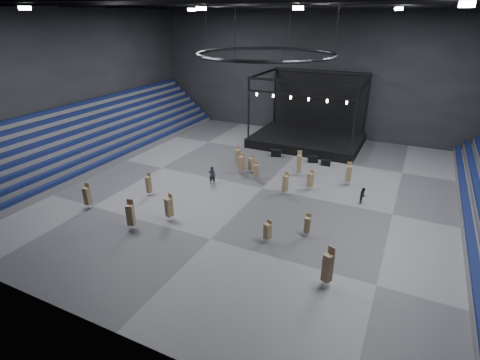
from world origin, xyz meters
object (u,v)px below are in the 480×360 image
at_px(chair_stack_13, 238,155).
at_px(flight_case_left, 276,153).
at_px(crew_member, 363,195).
at_px(chair_stack_4, 310,180).
at_px(stage, 309,133).
at_px(flight_case_right, 326,163).
at_px(chair_stack_9, 349,173).
at_px(chair_stack_0, 242,163).
at_px(chair_stack_10, 268,231).
at_px(chair_stack_8, 149,184).
at_px(flight_case_mid, 313,159).
at_px(chair_stack_7, 299,163).
at_px(chair_stack_14, 130,214).
at_px(chair_stack_12, 251,163).
at_px(chair_stack_11, 169,207).
at_px(chair_stack_1, 307,225).
at_px(chair_stack_6, 285,183).
at_px(chair_stack_5, 328,267).
at_px(man_center, 212,175).
at_px(chair_stack_2, 87,196).
at_px(chair_stack_3, 256,170).

bearing_deg(chair_stack_13, flight_case_left, 51.58).
bearing_deg(crew_member, chair_stack_4, 84.26).
height_order(stage, crew_member, stage).
xyz_separation_m(flight_case_right, chair_stack_9, (3.36, -4.34, 0.94)).
distance_m(stage, chair_stack_0, 14.21).
height_order(stage, chair_stack_10, stage).
bearing_deg(flight_case_right, chair_stack_8, -131.45).
distance_m(flight_case_mid, chair_stack_4, 7.88).
xyz_separation_m(chair_stack_7, chair_stack_14, (-8.89, -16.65, -0.06)).
height_order(chair_stack_10, chair_stack_12, chair_stack_12).
height_order(flight_case_mid, chair_stack_11, chair_stack_11).
xyz_separation_m(chair_stack_8, chair_stack_9, (16.87, 10.95, 0.08)).
height_order(chair_stack_1, chair_stack_9, chair_stack_9).
bearing_deg(chair_stack_6, chair_stack_5, -43.10).
height_order(chair_stack_0, chair_stack_13, chair_stack_0).
height_order(chair_stack_6, chair_stack_7, chair_stack_7).
relative_size(chair_stack_12, chair_stack_14, 0.78).
bearing_deg(chair_stack_13, chair_stack_4, -23.75).
bearing_deg(stage, chair_stack_4, -73.00).
distance_m(chair_stack_8, chair_stack_13, 11.69).
bearing_deg(chair_stack_14, flight_case_mid, 46.87).
bearing_deg(chair_stack_13, chair_stack_0, -61.64).
bearing_deg(chair_stack_14, chair_stack_4, 31.36).
relative_size(chair_stack_9, man_center, 1.25).
height_order(chair_stack_7, chair_stack_9, chair_stack_7).
bearing_deg(flight_case_right, chair_stack_5, -75.92).
xyz_separation_m(chair_stack_1, chair_stack_7, (-4.33, 11.38, 0.40)).
distance_m(chair_stack_6, chair_stack_7, 5.06).
bearing_deg(chair_stack_8, chair_stack_10, -6.73).
distance_m(chair_stack_2, chair_stack_5, 22.10).
xyz_separation_m(chair_stack_10, crew_member, (5.49, 10.15, -0.30)).
bearing_deg(stage, flight_case_mid, -69.23).
bearing_deg(chair_stack_0, chair_stack_12, 43.81).
bearing_deg(chair_stack_3, chair_stack_2, -156.55).
bearing_deg(chair_stack_3, chair_stack_7, 13.94).
height_order(chair_stack_3, crew_member, chair_stack_3).
relative_size(chair_stack_5, chair_stack_11, 1.17).
distance_m(chair_stack_3, chair_stack_4, 5.87).
height_order(chair_stack_2, chair_stack_10, chair_stack_2).
relative_size(flight_case_mid, chair_stack_4, 0.55).
xyz_separation_m(chair_stack_2, crew_member, (22.23, 12.02, -0.52)).
relative_size(chair_stack_3, chair_stack_14, 0.77).
distance_m(chair_stack_1, chair_stack_12, 13.66).
height_order(chair_stack_7, chair_stack_8, chair_stack_7).
relative_size(chair_stack_6, chair_stack_9, 0.97).
bearing_deg(chair_stack_4, chair_stack_13, 179.37).
relative_size(stage, chair_stack_5, 4.78).
height_order(flight_case_mid, man_center, man_center).
bearing_deg(chair_stack_13, chair_stack_2, -123.05).
relative_size(flight_case_right, chair_stack_12, 0.50).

